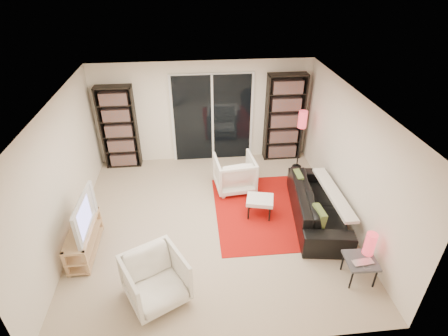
{
  "coord_description": "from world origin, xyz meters",
  "views": [
    {
      "loc": [
        -0.32,
        -5.14,
        4.35
      ],
      "look_at": [
        0.25,
        0.3,
        1.0
      ],
      "focal_mm": 28.0,
      "sensor_mm": 36.0,
      "label": 1
    }
  ],
  "objects_px": {
    "bookshelf_right": "(284,118)",
    "armchair_back": "(234,173)",
    "floor_lamp": "(302,125)",
    "sofa": "(318,204)",
    "ottoman": "(260,201)",
    "bookshelf_left": "(119,128)",
    "tv_stand": "(84,239)",
    "side_table": "(361,262)",
    "armchair_front": "(156,279)"
  },
  "relations": [
    {
      "from": "bookshelf_right",
      "to": "tv_stand",
      "type": "bearing_deg",
      "value": -144.93
    },
    {
      "from": "ottoman",
      "to": "floor_lamp",
      "type": "height_order",
      "value": "floor_lamp"
    },
    {
      "from": "bookshelf_right",
      "to": "armchair_front",
      "type": "distance_m",
      "value": 4.92
    },
    {
      "from": "tv_stand",
      "to": "floor_lamp",
      "type": "xyz_separation_m",
      "value": [
        4.36,
        2.33,
        0.83
      ]
    },
    {
      "from": "bookshelf_right",
      "to": "ottoman",
      "type": "height_order",
      "value": "bookshelf_right"
    },
    {
      "from": "armchair_back",
      "to": "armchair_front",
      "type": "xyz_separation_m",
      "value": [
        -1.49,
        -2.71,
        -0.0
      ]
    },
    {
      "from": "bookshelf_right",
      "to": "armchair_back",
      "type": "relative_size",
      "value": 2.53
    },
    {
      "from": "bookshelf_right",
      "to": "floor_lamp",
      "type": "height_order",
      "value": "bookshelf_right"
    },
    {
      "from": "armchair_back",
      "to": "side_table",
      "type": "xyz_separation_m",
      "value": [
        1.59,
        -2.67,
        -0.02
      ]
    },
    {
      "from": "armchair_back",
      "to": "side_table",
      "type": "distance_m",
      "value": 3.11
    },
    {
      "from": "ottoman",
      "to": "floor_lamp",
      "type": "xyz_separation_m",
      "value": [
        1.23,
        1.68,
        0.76
      ]
    },
    {
      "from": "bookshelf_left",
      "to": "armchair_back",
      "type": "relative_size",
      "value": 2.35
    },
    {
      "from": "sofa",
      "to": "ottoman",
      "type": "xyz_separation_m",
      "value": [
        -1.07,
        0.19,
        0.02
      ]
    },
    {
      "from": "sofa",
      "to": "ottoman",
      "type": "relative_size",
      "value": 3.79
    },
    {
      "from": "bookshelf_right",
      "to": "sofa",
      "type": "distance_m",
      "value": 2.53
    },
    {
      "from": "armchair_back",
      "to": "bookshelf_left",
      "type": "bearing_deg",
      "value": -32.23
    },
    {
      "from": "sofa",
      "to": "side_table",
      "type": "height_order",
      "value": "sofa"
    },
    {
      "from": "bookshelf_right",
      "to": "ottoman",
      "type": "distance_m",
      "value": 2.53
    },
    {
      "from": "ottoman",
      "to": "side_table",
      "type": "distance_m",
      "value": 2.1
    },
    {
      "from": "bookshelf_left",
      "to": "armchair_front",
      "type": "xyz_separation_m",
      "value": [
        1.01,
        -3.96,
        -0.6
      ]
    },
    {
      "from": "armchair_back",
      "to": "armchair_front",
      "type": "bearing_deg",
      "value": 55.45
    },
    {
      "from": "ottoman",
      "to": "bookshelf_right",
      "type": "bearing_deg",
      "value": 66.22
    },
    {
      "from": "armchair_back",
      "to": "bookshelf_right",
      "type": "bearing_deg",
      "value": -142.74
    },
    {
      "from": "ottoman",
      "to": "bookshelf_left",
      "type": "bearing_deg",
      "value": 142.18
    },
    {
      "from": "bookshelf_right",
      "to": "armchair_front",
      "type": "xyz_separation_m",
      "value": [
        -2.84,
        -3.96,
        -0.67
      ]
    },
    {
      "from": "sofa",
      "to": "ottoman",
      "type": "distance_m",
      "value": 1.09
    },
    {
      "from": "armchair_back",
      "to": "tv_stand",
      "type": "bearing_deg",
      "value": 24.86
    },
    {
      "from": "bookshelf_left",
      "to": "ottoman",
      "type": "height_order",
      "value": "bookshelf_left"
    },
    {
      "from": "tv_stand",
      "to": "side_table",
      "type": "relative_size",
      "value": 2.43
    },
    {
      "from": "side_table",
      "to": "armchair_back",
      "type": "bearing_deg",
      "value": 120.82
    },
    {
      "from": "side_table",
      "to": "floor_lamp",
      "type": "height_order",
      "value": "floor_lamp"
    },
    {
      "from": "armchair_back",
      "to": "armchair_front",
      "type": "height_order",
      "value": "armchair_back"
    },
    {
      "from": "armchair_front",
      "to": "side_table",
      "type": "xyz_separation_m",
      "value": [
        3.09,
        0.04,
        -0.02
      ]
    },
    {
      "from": "bookshelf_left",
      "to": "tv_stand",
      "type": "bearing_deg",
      "value": -95.05
    },
    {
      "from": "sofa",
      "to": "armchair_back",
      "type": "distance_m",
      "value": 1.85
    },
    {
      "from": "bookshelf_left",
      "to": "side_table",
      "type": "relative_size",
      "value": 4.09
    },
    {
      "from": "bookshelf_right",
      "to": "armchair_front",
      "type": "height_order",
      "value": "bookshelf_right"
    },
    {
      "from": "bookshelf_left",
      "to": "ottoman",
      "type": "xyz_separation_m",
      "value": [
        2.87,
        -2.23,
        -0.63
      ]
    },
    {
      "from": "floor_lamp",
      "to": "bookshelf_right",
      "type": "bearing_deg",
      "value": 114.75
    },
    {
      "from": "sofa",
      "to": "armchair_front",
      "type": "bearing_deg",
      "value": 125.92
    },
    {
      "from": "side_table",
      "to": "floor_lamp",
      "type": "distance_m",
      "value": 3.45
    },
    {
      "from": "ottoman",
      "to": "floor_lamp",
      "type": "relative_size",
      "value": 0.41
    },
    {
      "from": "sofa",
      "to": "floor_lamp",
      "type": "xyz_separation_m",
      "value": [
        0.16,
        1.87,
        0.77
      ]
    },
    {
      "from": "armchair_front",
      "to": "tv_stand",
      "type": "bearing_deg",
      "value": 112.29
    },
    {
      "from": "armchair_back",
      "to": "ottoman",
      "type": "distance_m",
      "value": 1.04
    },
    {
      "from": "sofa",
      "to": "armchair_front",
      "type": "distance_m",
      "value": 3.31
    },
    {
      "from": "bookshelf_right",
      "to": "side_table",
      "type": "height_order",
      "value": "bookshelf_right"
    },
    {
      "from": "bookshelf_left",
      "to": "armchair_front",
      "type": "distance_m",
      "value": 4.13
    },
    {
      "from": "bookshelf_left",
      "to": "side_table",
      "type": "height_order",
      "value": "bookshelf_left"
    },
    {
      "from": "sofa",
      "to": "ottoman",
      "type": "height_order",
      "value": "sofa"
    }
  ]
}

